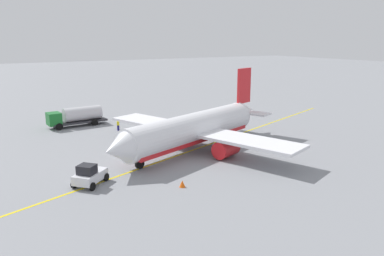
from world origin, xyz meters
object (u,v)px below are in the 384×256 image
at_px(pushback_tug, 89,175).
at_px(refueling_worker, 118,125).
at_px(fuel_tanker, 76,116).
at_px(airplane, 194,129).
at_px(safety_cone_nose, 182,184).

xyz_separation_m(pushback_tug, refueling_worker, (-10.42, -20.42, -0.19)).
bearing_deg(pushback_tug, fuel_tanker, -101.74).
bearing_deg(pushback_tug, airplane, -161.42).
bearing_deg(airplane, pushback_tug, 18.58).
bearing_deg(fuel_tanker, refueling_worker, 127.41).
height_order(fuel_tanker, refueling_worker, fuel_tanker).
distance_m(pushback_tug, refueling_worker, 22.93).
distance_m(fuel_tanker, safety_cone_nose, 32.08).
height_order(airplane, fuel_tanker, airplane).
distance_m(airplane, safety_cone_nose, 13.05).
bearing_deg(refueling_worker, fuel_tanker, -52.59).
relative_size(airplane, pushback_tug, 7.05).
bearing_deg(refueling_worker, pushback_tug, 62.97).
distance_m(airplane, fuel_tanker, 23.73).
distance_m(airplane, pushback_tug, 16.15).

